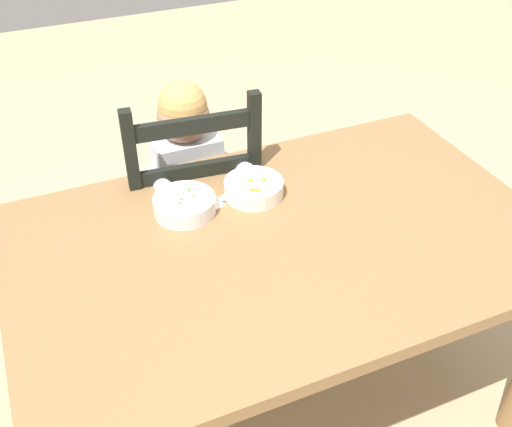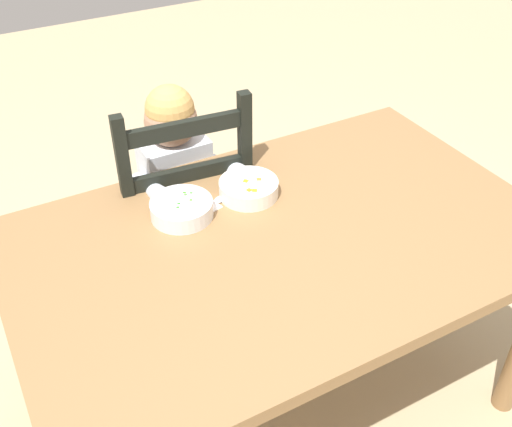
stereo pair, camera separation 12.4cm
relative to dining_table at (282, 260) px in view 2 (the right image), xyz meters
name	(u,v)px [view 2 (the right image)]	position (x,y,z in m)	size (l,w,h in m)	color
ground_plane	(278,397)	(0.00, 0.00, -0.63)	(8.00, 8.00, 0.00)	tan
dining_table	(282,260)	(0.00, 0.00, 0.00)	(1.47, 0.93, 0.72)	olive
dining_chair	(181,220)	(-0.11, 0.51, -0.16)	(0.46, 0.46, 0.98)	black
child_figure	(179,180)	(-0.10, 0.50, 0.01)	(0.32, 0.31, 0.97)	silver
bowl_of_peas	(182,208)	(-0.21, 0.21, 0.12)	(0.18, 0.18, 0.05)	white
bowl_of_carrots	(249,188)	(0.01, 0.21, 0.12)	(0.18, 0.18, 0.05)	white
spoon	(226,196)	(-0.06, 0.23, 0.10)	(0.14, 0.06, 0.01)	silver
paper_napkin	(188,207)	(-0.18, 0.24, 0.09)	(0.15, 0.13, 0.00)	white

